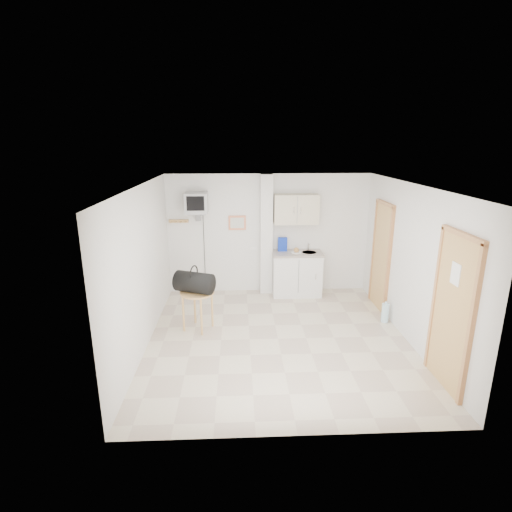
{
  "coord_description": "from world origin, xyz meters",
  "views": [
    {
      "loc": [
        -0.63,
        -5.9,
        3.13
      ],
      "look_at": [
        -0.33,
        0.6,
        1.25
      ],
      "focal_mm": 28.0,
      "sensor_mm": 36.0,
      "label": 1
    }
  ],
  "objects_px": {
    "crt_television": "(197,204)",
    "duffel_bag": "(194,282)",
    "round_table": "(197,297)",
    "water_bottle": "(385,313)"
  },
  "relations": [
    {
      "from": "crt_television",
      "to": "water_bottle",
      "type": "bearing_deg",
      "value": -23.13
    },
    {
      "from": "round_table",
      "to": "water_bottle",
      "type": "bearing_deg",
      "value": 2.19
    },
    {
      "from": "round_table",
      "to": "water_bottle",
      "type": "height_order",
      "value": "round_table"
    },
    {
      "from": "crt_television",
      "to": "water_bottle",
      "type": "relative_size",
      "value": 5.59
    },
    {
      "from": "water_bottle",
      "to": "duffel_bag",
      "type": "bearing_deg",
      "value": -177.44
    },
    {
      "from": "crt_television",
      "to": "round_table",
      "type": "distance_m",
      "value": 2.09
    },
    {
      "from": "round_table",
      "to": "crt_television",
      "type": "bearing_deg",
      "value": 94.02
    },
    {
      "from": "crt_television",
      "to": "duffel_bag",
      "type": "xyz_separation_m",
      "value": [
        0.07,
        -1.61,
        -1.07
      ]
    },
    {
      "from": "crt_television",
      "to": "duffel_bag",
      "type": "height_order",
      "value": "crt_television"
    },
    {
      "from": "round_table",
      "to": "water_bottle",
      "type": "distance_m",
      "value": 3.35
    }
  ]
}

